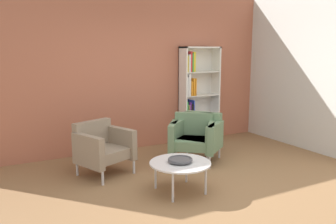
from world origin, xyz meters
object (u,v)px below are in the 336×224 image
at_px(bookshelf_tall, 195,95).
at_px(coffee_table_low, 180,164).
at_px(decorative_bowl, 180,160).
at_px(armchair_near_window, 198,135).
at_px(armchair_corner_red, 102,147).
at_px(armchair_spare_guest, 192,137).

xyz_separation_m(bookshelf_tall, coffee_table_low, (-1.50, -2.03, -0.58)).
xyz_separation_m(decorative_bowl, armchair_near_window, (0.95, 1.04, -0.02)).
relative_size(bookshelf_tall, armchair_corner_red, 2.11).
height_order(coffee_table_low, armchair_near_window, armchair_near_window).
bearing_deg(armchair_spare_guest, armchair_near_window, 49.10).
distance_m(bookshelf_tall, armchair_corner_red, 2.43).
bearing_deg(decorative_bowl, armchair_spare_guest, 50.98).
bearing_deg(armchair_spare_guest, armchair_corner_red, -147.53).
height_order(decorative_bowl, armchair_near_window, armchair_near_window).
xyz_separation_m(bookshelf_tall, armchair_corner_red, (-2.19, -0.90, -0.53)).
bearing_deg(armchair_corner_red, armchair_near_window, -25.26).
height_order(coffee_table_low, armchair_spare_guest, armchair_spare_guest).
relative_size(coffee_table_low, armchair_corner_red, 0.89).
relative_size(decorative_bowl, armchair_corner_red, 0.36).
height_order(bookshelf_tall, decorative_bowl, bookshelf_tall).
height_order(decorative_bowl, armchair_spare_guest, armchair_spare_guest).
relative_size(bookshelf_tall, coffee_table_low, 2.37).
relative_size(armchair_corner_red, armchair_spare_guest, 0.95).
bearing_deg(armchair_near_window, armchair_corner_red, -128.16).
bearing_deg(armchair_near_window, bookshelf_tall, 115.70).
bearing_deg(coffee_table_low, armchair_near_window, 47.42).
distance_m(coffee_table_low, armchair_corner_red, 1.32).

